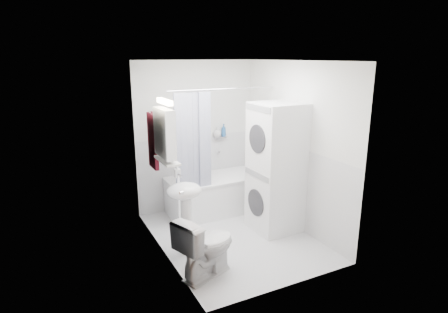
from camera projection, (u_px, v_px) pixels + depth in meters
name	position (u px, v px, depth m)	size (l,w,h in m)	color
floor	(233.00, 237.00, 5.26)	(2.60, 2.60, 0.00)	silver
room_walls	(234.00, 133.00, 4.87)	(2.60, 2.60, 2.60)	silver
wainscot	(224.00, 190.00, 5.36)	(1.98, 2.58, 2.58)	white
door	(181.00, 193.00, 4.11)	(0.05, 2.00, 2.00)	brown
bathtub	(216.00, 193.00, 6.04)	(1.54, 0.73, 0.59)	white
tub_spout	(218.00, 152.00, 6.26)	(0.04, 0.04, 0.12)	silver
curtain_rod	(224.00, 89.00, 5.34)	(0.02, 0.02, 1.72)	silver
shower_curtain	(194.00, 144.00, 5.33)	(0.55, 0.02, 1.45)	#151B49
sink	(185.00, 202.00, 4.64)	(0.44, 0.37, 1.04)	white
medicine_cabinet	(165.00, 132.00, 4.54)	(0.13, 0.50, 0.71)	white
shelf	(167.00, 160.00, 4.65)	(0.18, 0.54, 0.03)	silver
shower_caddy	(221.00, 137.00, 6.21)	(0.22, 0.06, 0.02)	silver
towel	(153.00, 140.00, 4.94)	(0.07, 0.31, 0.76)	#500F23
washer_dryer	(276.00, 168.00, 5.30)	(0.67, 0.66, 1.84)	white
toilet	(206.00, 246.00, 4.26)	(0.41, 0.74, 0.73)	white
soap_pump	(177.00, 174.00, 4.92)	(0.08, 0.17, 0.08)	gray
shelf_bottle	(171.00, 160.00, 4.50)	(0.07, 0.18, 0.07)	gray
shelf_cup	(164.00, 153.00, 4.73)	(0.10, 0.09, 0.10)	gray
shampoo_a	(217.00, 133.00, 6.16)	(0.13, 0.17, 0.13)	gray
shampoo_b	(224.00, 134.00, 6.22)	(0.08, 0.21, 0.08)	#255B97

